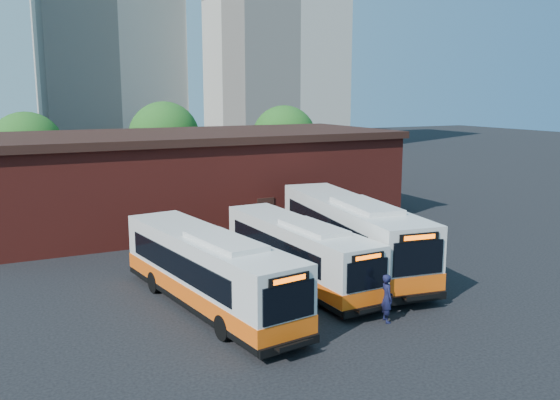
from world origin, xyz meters
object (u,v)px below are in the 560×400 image
bus_mideast (298,254)px  bus_east (351,236)px  bus_midwest (209,273)px  transit_worker (387,298)px

bus_mideast → bus_east: bearing=13.9°
bus_midwest → transit_worker: (5.86, -4.70, -0.54)m
bus_mideast → transit_worker: 6.11m
bus_mideast → bus_east: bus_east is taller
bus_mideast → transit_worker: (0.80, -6.05, -0.43)m
bus_mideast → transit_worker: bearing=-84.5°
bus_east → bus_mideast: bearing=-156.1°
bus_midwest → transit_worker: bearing=-46.6°
bus_east → transit_worker: (-2.94, -7.12, -0.70)m
bus_east → transit_worker: size_ratio=7.02×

